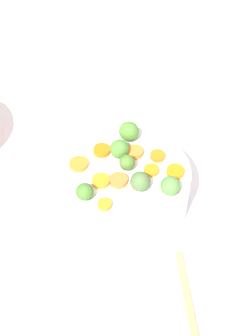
# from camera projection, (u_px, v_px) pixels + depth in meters

# --- Properties ---
(tabletop) EXTENTS (2.40, 2.40, 0.02)m
(tabletop) POSITION_uv_depth(u_px,v_px,m) (128.00, 223.00, 0.96)
(tabletop) COLOR white
(tabletop) RESTS_ON ground
(serving_bowl_carrots) EXTENTS (0.25, 0.25, 0.10)m
(serving_bowl_carrots) POSITION_uv_depth(u_px,v_px,m) (126.00, 188.00, 0.95)
(serving_bowl_carrots) COLOR white
(serving_bowl_carrots) RESTS_ON tabletop
(carrot_slice_0) EXTENTS (0.03, 0.03, 0.01)m
(carrot_slice_0) POSITION_uv_depth(u_px,v_px,m) (151.00, 170.00, 0.91)
(carrot_slice_0) COLOR orange
(carrot_slice_0) RESTS_ON serving_bowl_carrots
(carrot_slice_1) EXTENTS (0.04, 0.04, 0.01)m
(carrot_slice_1) POSITION_uv_depth(u_px,v_px,m) (118.00, 180.00, 0.89)
(carrot_slice_1) COLOR orange
(carrot_slice_1) RESTS_ON serving_bowl_carrots
(carrot_slice_2) EXTENTS (0.05, 0.05, 0.01)m
(carrot_slice_2) POSITION_uv_depth(u_px,v_px,m) (79.00, 164.00, 0.92)
(carrot_slice_2) COLOR orange
(carrot_slice_2) RESTS_ON serving_bowl_carrots
(carrot_slice_3) EXTENTS (0.05, 0.05, 0.01)m
(carrot_slice_3) POSITION_uv_depth(u_px,v_px,m) (175.00, 172.00, 0.90)
(carrot_slice_3) COLOR orange
(carrot_slice_3) RESTS_ON serving_bowl_carrots
(carrot_slice_4) EXTENTS (0.04, 0.04, 0.01)m
(carrot_slice_4) POSITION_uv_depth(u_px,v_px,m) (102.00, 150.00, 0.94)
(carrot_slice_4) COLOR orange
(carrot_slice_4) RESTS_ON serving_bowl_carrots
(carrot_slice_5) EXTENTS (0.05, 0.05, 0.01)m
(carrot_slice_5) POSITION_uv_depth(u_px,v_px,m) (101.00, 181.00, 0.89)
(carrot_slice_5) COLOR orange
(carrot_slice_5) RESTS_ON serving_bowl_carrots
(carrot_slice_6) EXTENTS (0.04, 0.04, 0.01)m
(carrot_slice_6) POSITION_uv_depth(u_px,v_px,m) (158.00, 156.00, 0.93)
(carrot_slice_6) COLOR orange
(carrot_slice_6) RESTS_ON serving_bowl_carrots
(carrot_slice_7) EXTENTS (0.04, 0.04, 0.01)m
(carrot_slice_7) POSITION_uv_depth(u_px,v_px,m) (135.00, 152.00, 0.94)
(carrot_slice_7) COLOR orange
(carrot_slice_7) RESTS_ON serving_bowl_carrots
(carrot_slice_8) EXTENTS (0.03, 0.03, 0.01)m
(carrot_slice_8) POSITION_uv_depth(u_px,v_px,m) (105.00, 204.00, 0.85)
(carrot_slice_8) COLOR orange
(carrot_slice_8) RESTS_ON serving_bowl_carrots
(brussels_sprout_0) EXTENTS (0.04, 0.04, 0.04)m
(brussels_sprout_0) POSITION_uv_depth(u_px,v_px,m) (170.00, 186.00, 0.86)
(brussels_sprout_0) COLOR #52853E
(brussels_sprout_0) RESTS_ON serving_bowl_carrots
(brussels_sprout_1) EXTENTS (0.03, 0.03, 0.03)m
(brussels_sprout_1) POSITION_uv_depth(u_px,v_px,m) (127.00, 163.00, 0.90)
(brussels_sprout_1) COLOR #4A732C
(brussels_sprout_1) RESTS_ON serving_bowl_carrots
(brussels_sprout_2) EXTENTS (0.04, 0.04, 0.04)m
(brussels_sprout_2) POSITION_uv_depth(u_px,v_px,m) (119.00, 149.00, 0.92)
(brussels_sprout_2) COLOR #4B8332
(brussels_sprout_2) RESTS_ON serving_bowl_carrots
(brussels_sprout_3) EXTENTS (0.03, 0.03, 0.03)m
(brussels_sprout_3) POSITION_uv_depth(u_px,v_px,m) (85.00, 192.00, 0.86)
(brussels_sprout_3) COLOR #43732C
(brussels_sprout_3) RESTS_ON serving_bowl_carrots
(brussels_sprout_4) EXTENTS (0.04, 0.04, 0.04)m
(brussels_sprout_4) POSITION_uv_depth(u_px,v_px,m) (129.00, 131.00, 0.95)
(brussels_sprout_4) COLOR #4B8431
(brussels_sprout_4) RESTS_ON serving_bowl_carrots
(brussels_sprout_5) EXTENTS (0.04, 0.04, 0.04)m
(brussels_sprout_5) POSITION_uv_depth(u_px,v_px,m) (140.00, 181.00, 0.87)
(brussels_sprout_5) COLOR #4D6D3B
(brussels_sprout_5) RESTS_ON serving_bowl_carrots
(dish_towel) EXTENTS (0.19, 0.19, 0.01)m
(dish_towel) POSITION_uv_depth(u_px,v_px,m) (252.00, 131.00, 1.12)
(dish_towel) COLOR #9DAAC6
(dish_towel) RESTS_ON tabletop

